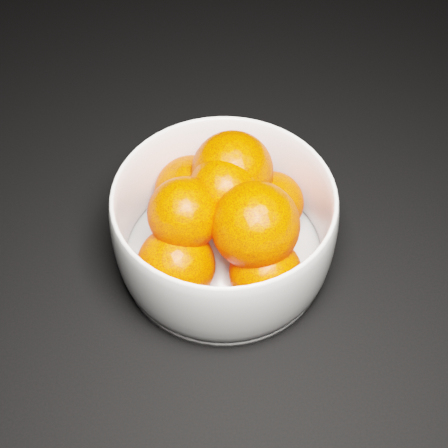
{
  "coord_description": "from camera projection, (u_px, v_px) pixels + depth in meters",
  "views": [
    {
      "loc": [
        -0.03,
        -0.1,
        0.5
      ],
      "look_at": [
        -0.02,
        0.25,
        0.05
      ],
      "focal_mm": 50.0,
      "sensor_mm": 36.0,
      "label": 1
    }
  ],
  "objects": [
    {
      "name": "bowl",
      "position": [
        224.0,
        227.0,
        0.57
      ],
      "size": [
        0.2,
        0.2,
        0.1
      ],
      "rotation": [
        0.0,
        0.0,
        -0.42
      ],
      "color": "silver",
      "rests_on": "ground"
    },
    {
      "name": "orange_pile",
      "position": [
        224.0,
        214.0,
        0.56
      ],
      "size": [
        0.16,
        0.17,
        0.11
      ],
      "color": "#FF3700",
      "rests_on": "bowl"
    }
  ]
}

